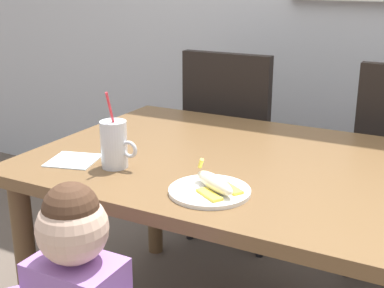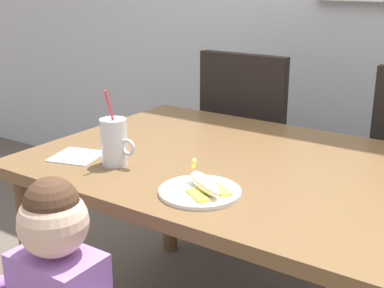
# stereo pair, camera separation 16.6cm
# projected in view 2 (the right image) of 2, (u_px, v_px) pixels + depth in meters

# --- Properties ---
(dining_table) EXTENTS (1.49, 0.97, 0.70)m
(dining_table) POSITION_uv_depth(u_px,v_px,m) (258.00, 189.00, 1.68)
(dining_table) COLOR brown
(dining_table) RESTS_ON ground
(dining_chair_left) EXTENTS (0.44, 0.45, 0.96)m
(dining_chair_left) POSITION_uv_depth(u_px,v_px,m) (252.00, 139.00, 2.46)
(dining_chair_left) COLOR black
(dining_chair_left) RESTS_ON ground
(milk_cup) EXTENTS (0.13, 0.08, 0.25)m
(milk_cup) POSITION_uv_depth(u_px,v_px,m) (114.00, 144.00, 1.64)
(milk_cup) COLOR silver
(milk_cup) RESTS_ON dining_table
(snack_plate) EXTENTS (0.23, 0.23, 0.01)m
(snack_plate) POSITION_uv_depth(u_px,v_px,m) (200.00, 192.00, 1.43)
(snack_plate) COLOR white
(snack_plate) RESTS_ON dining_table
(peeled_banana) EXTENTS (0.17, 0.15, 0.07)m
(peeled_banana) POSITION_uv_depth(u_px,v_px,m) (205.00, 184.00, 1.42)
(peeled_banana) COLOR #F4EAC6
(peeled_banana) RESTS_ON snack_plate
(paper_napkin) EXTENTS (0.18, 0.18, 0.00)m
(paper_napkin) POSITION_uv_depth(u_px,v_px,m) (77.00, 156.00, 1.73)
(paper_napkin) COLOR silver
(paper_napkin) RESTS_ON dining_table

